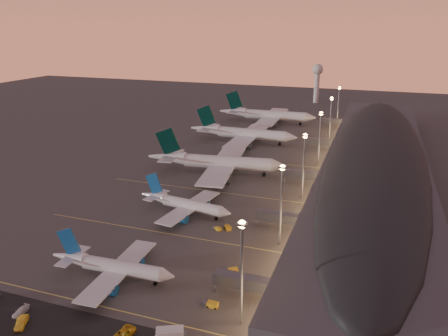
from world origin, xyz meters
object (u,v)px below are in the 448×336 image
(baggage_tug_d, at_px, (227,227))
(airliner_wide_mid, at_px, (242,133))
(service_van_c, at_px, (21,311))
(airliner_wide_near, at_px, (216,162))
(baggage_tug_a, at_px, (211,304))
(baggage_tug_c, at_px, (217,229))
(radar_tower, at_px, (317,77))
(baggage_tug_b, at_px, (231,271))
(airliner_narrow_north, at_px, (185,204))
(service_van_d, at_px, (123,335))
(service_van_b, at_px, (21,322))
(airliner_narrow_south, at_px, (112,266))
(airliner_wide_far, at_px, (267,115))

(baggage_tug_d, bearing_deg, airliner_wide_mid, 157.15)
(airliner_wide_mid, height_order, service_van_c, airliner_wide_mid)
(airliner_wide_near, relative_size, airliner_wide_mid, 1.01)
(baggage_tug_a, relative_size, baggage_tug_c, 1.13)
(radar_tower, xyz_separation_m, baggage_tug_b, (17.16, -280.29, -21.34))
(airliner_narrow_north, height_order, service_van_d, airliner_narrow_north)
(airliner_wide_near, distance_m, radar_tower, 204.58)
(airliner_wide_mid, height_order, radar_tower, radar_tower)
(airliner_narrow_north, height_order, service_van_c, airliner_narrow_north)
(airliner_narrow_north, relative_size, service_van_b, 7.26)
(radar_tower, bearing_deg, airliner_narrow_north, -92.60)
(baggage_tug_a, distance_m, service_van_d, 21.87)
(service_van_b, bearing_deg, baggage_tug_d, 39.70)
(airliner_narrow_south, xyz_separation_m, service_van_c, (-11.70, -20.63, -2.70))
(airliner_wide_mid, height_order, baggage_tug_c, airliner_wide_mid)
(airliner_wide_far, relative_size, baggage_tug_d, 15.55)
(radar_tower, relative_size, baggage_tug_c, 8.98)
(airliner_wide_far, bearing_deg, service_van_b, -91.69)
(airliner_wide_near, xyz_separation_m, baggage_tug_b, (33.31, -77.03, -4.73))
(radar_tower, xyz_separation_m, baggage_tug_d, (7.38, -255.22, -21.31))
(airliner_narrow_south, relative_size, baggage_tug_a, 8.88)
(baggage_tug_a, height_order, baggage_tug_c, baggage_tug_a)
(airliner_wide_near, relative_size, service_van_d, 9.92)
(baggage_tug_b, relative_size, service_van_c, 0.89)
(airliner_wide_mid, xyz_separation_m, baggage_tug_c, (25.25, -109.78, -4.76))
(baggage_tug_d, bearing_deg, radar_tower, 144.19)
(service_van_c, height_order, service_van_d, service_van_d)
(airliner_wide_far, height_order, baggage_tug_a, airliner_wide_far)
(airliner_wide_near, height_order, baggage_tug_a, airliner_wide_near)
(radar_tower, bearing_deg, baggage_tug_b, -86.50)
(airliner_wide_mid, height_order, baggage_tug_a, airliner_wide_mid)
(airliner_narrow_south, relative_size, airliner_wide_far, 0.55)
(service_van_d, bearing_deg, baggage_tug_b, 75.44)
(airliner_wide_near, xyz_separation_m, airliner_wide_far, (-3.96, 110.43, 0.24))
(airliner_wide_far, distance_m, baggage_tug_a, 206.81)
(baggage_tug_c, bearing_deg, service_van_d, -67.91)
(airliner_narrow_south, distance_m, airliner_wide_near, 89.97)
(airliner_narrow_north, distance_m, service_van_b, 69.46)
(airliner_narrow_north, distance_m, baggage_tug_c, 18.32)
(baggage_tug_b, height_order, service_van_c, service_van_c)
(airliner_wide_mid, bearing_deg, baggage_tug_d, -75.31)
(baggage_tug_a, relative_size, service_van_c, 0.89)
(airliner_wide_far, xyz_separation_m, baggage_tug_a, (37.30, -203.36, -4.94))
(airliner_narrow_south, relative_size, airliner_narrow_north, 0.97)
(service_van_d, bearing_deg, airliner_wide_far, 104.52)
(baggage_tug_b, relative_size, baggage_tug_d, 0.95)
(airliner_wide_far, height_order, service_van_c, airliner_wide_far)
(airliner_narrow_south, distance_m, service_van_b, 25.44)
(radar_tower, xyz_separation_m, baggage_tug_a, (17.20, -296.19, -21.32))
(baggage_tug_d, relative_size, service_van_d, 0.67)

